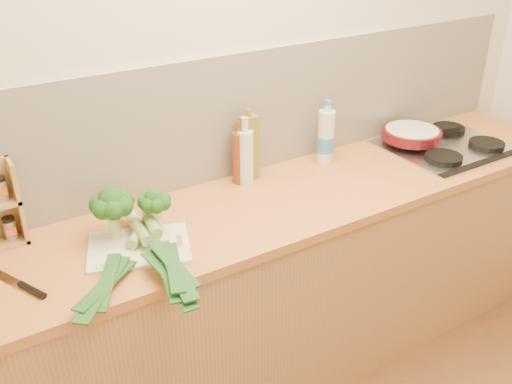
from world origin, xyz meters
TOP-DOWN VIEW (x-y plane):
  - room_shell at (0.00, 1.49)m, footprint 3.50×3.50m
  - counter at (0.00, 1.20)m, footprint 3.20×0.62m
  - gas_hob at (1.02, 1.20)m, footprint 0.58×0.50m
  - chopping_board at (-0.60, 1.15)m, footprint 0.42×0.36m
  - broccoli_left at (-0.65, 1.25)m, footprint 0.16×0.16m
  - broccoli_right at (-0.51, 1.20)m, footprint 0.12×0.12m
  - leek_front at (-0.63, 1.14)m, footprint 0.49×0.55m
  - leek_mid at (-0.59, 1.10)m, footprint 0.12×0.68m
  - leek_back at (-0.55, 1.07)m, footprint 0.15×0.61m
  - chefs_knife at (-1.00, 1.12)m, footprint 0.15×0.28m
  - skillet at (0.89, 1.31)m, footprint 0.42×0.29m
  - oil_tin at (0.02, 1.42)m, footprint 0.08×0.05m
  - glass_bottle at (-0.02, 1.39)m, footprint 0.07×0.07m
  - amber_bottle at (-0.03, 1.41)m, footprint 0.06×0.06m
  - water_bottle at (0.41, 1.39)m, footprint 0.08×0.08m

SIDE VIEW (x-z plane):
  - counter at x=0.00m, z-range 0.00..0.90m
  - chopping_board at x=-0.60m, z-range 0.90..0.91m
  - chefs_knife at x=-1.00m, z-range 0.90..0.92m
  - gas_hob at x=1.02m, z-range 0.89..0.93m
  - leek_front at x=-0.63m, z-range 0.91..0.95m
  - leek_mid at x=-0.59m, z-range 0.93..0.97m
  - skillet at x=0.89m, z-range 0.94..0.99m
  - leek_back at x=-0.55m, z-range 0.95..0.99m
  - water_bottle at x=0.41m, z-range 0.88..1.15m
  - amber_bottle at x=-0.03m, z-range 0.88..1.16m
  - glass_bottle at x=-0.02m, z-range 0.88..1.17m
  - broccoli_right at x=-0.51m, z-range 0.94..1.12m
  - broccoli_left at x=-0.65m, z-range 0.95..1.14m
  - oil_tin at x=0.02m, z-range 0.89..1.21m
  - room_shell at x=0.00m, z-range -0.58..2.92m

